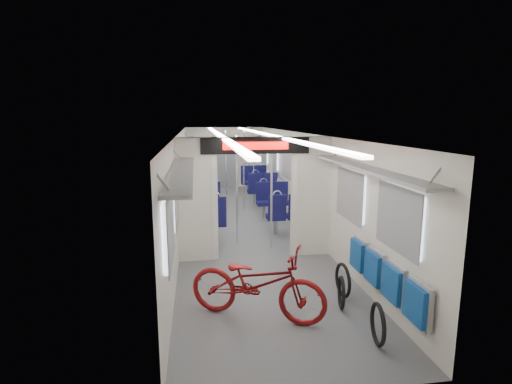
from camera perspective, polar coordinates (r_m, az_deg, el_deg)
carriage at (r=9.19m, az=-1.76°, el=3.37°), size 12.00×12.02×2.31m
bicycle at (r=5.42m, az=0.14°, el=-12.88°), size 1.97×1.43×0.99m
flip_bench at (r=5.69m, az=17.80°, el=-11.29°), size 0.12×2.11×0.52m
bike_hoop_a at (r=5.16m, az=17.00°, el=-17.84°), size 0.13×0.52×0.51m
bike_hoop_b at (r=5.90m, az=12.08°, el=-14.08°), size 0.15×0.47×0.47m
bike_hoop_c at (r=6.24m, az=12.29°, el=-12.42°), size 0.07×0.53×0.53m
seat_bay_near_left at (r=9.53m, az=-7.50°, el=-2.25°), size 0.92×2.13×1.12m
seat_bay_near_right at (r=9.97m, az=3.29°, el=-1.78°), size 0.88×1.92×1.05m
seat_bay_far_left at (r=12.84m, az=-7.82°, el=1.03°), size 0.91×2.09×1.10m
seat_bay_far_right at (r=13.24m, az=0.29°, el=1.40°), size 0.91×2.07×1.10m
stanchion_near_left at (r=8.25m, az=-2.74°, el=0.08°), size 0.04×0.04×2.30m
stanchion_near_right at (r=8.04m, az=2.22°, el=-0.19°), size 0.04×0.04×2.30m
stanchion_far_left at (r=11.18m, az=-4.28°, el=2.82°), size 0.04×0.04×2.30m
stanchion_far_right at (r=11.43m, az=-1.76°, el=3.01°), size 0.05×0.05×2.30m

